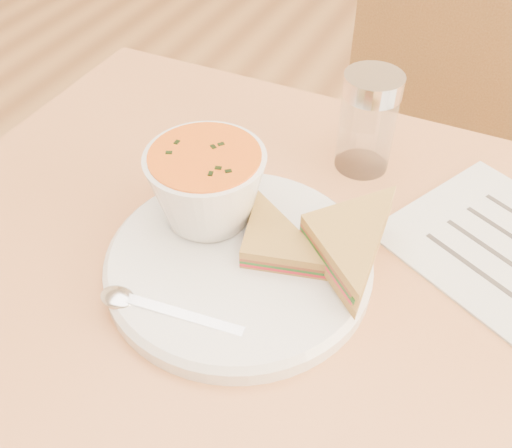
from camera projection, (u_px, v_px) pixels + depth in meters
The scene contains 7 objects.
chair_far at pixel (394, 182), 1.14m from camera, with size 0.41×0.41×0.91m, color brown, non-canonical shape.
plate at pixel (239, 263), 0.58m from camera, with size 0.27×0.27×0.02m, color white, non-canonical shape.
soup_bowl at pixel (207, 189), 0.59m from camera, with size 0.12×0.12×0.08m, color white, non-canonical shape.
sandwich_half_a at pixel (239, 262), 0.55m from camera, with size 0.09×0.09×0.03m, color #BB8C42, non-canonical shape.
sandwich_half_b at pixel (300, 227), 0.56m from camera, with size 0.11×0.11×0.03m, color #BB8C42, non-canonical shape.
spoon at pixel (169, 311), 0.52m from camera, with size 0.18×0.04×0.01m, color silver, non-canonical shape.
condiment_shaker at pixel (367, 123), 0.67m from camera, with size 0.07×0.07×0.12m, color silver, non-canonical shape.
Camera 1 is at (0.07, -0.35, 1.19)m, focal length 40.00 mm.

